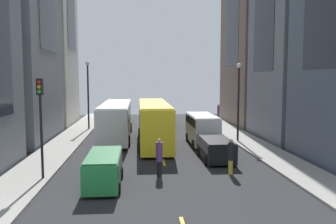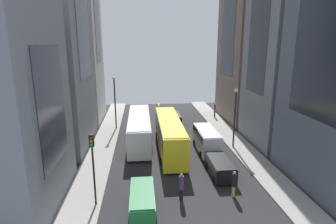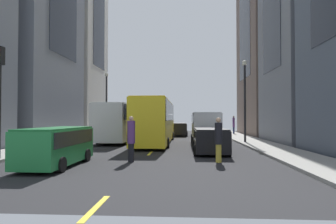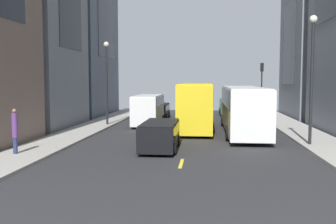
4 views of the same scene
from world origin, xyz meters
The scene contains 20 objects.
ground_plane centered at (0.00, 0.00, 0.00)m, with size 43.02×43.02×0.00m, color #28282B.
sidewalk_west centered at (-8.07, 0.00, 0.07)m, with size 2.87×44.00×0.15m, color #9E9B93.
sidewalk_east centered at (8.07, 0.00, 0.07)m, with size 2.87×44.00×0.15m, color #9E9B93.
lane_stripe_0 centered at (0.00, -21.00, 0.01)m, with size 0.16×2.00×0.01m, color yellow.
lane_stripe_1 centered at (0.00, -10.50, 0.01)m, with size 0.16×2.00×0.01m, color yellow.
lane_stripe_2 centered at (0.00, 0.00, 0.01)m, with size 0.16×2.00×0.01m, color yellow.
lane_stripe_3 centered at (0.00, 10.50, 0.01)m, with size 0.16×2.00×0.01m, color yellow.
building_west_0 centered at (-14.35, -13.57, 7.64)m, with size 9.37×10.48×15.27m.
city_bus_white centered at (-3.79, -0.47, 2.01)m, with size 2.80×12.88×3.35m.
streetcar_yellow centered at (-0.36, -3.39, 2.12)m, with size 2.70×13.00×3.59m.
delivery_van_white centered at (3.76, -4.31, 1.51)m, with size 2.25×5.88×2.58m.
car_green_0 centered at (-3.55, -15.39, 1.01)m, with size 1.89×4.63×1.71m.
car_black_1 centered at (1.41, 7.06, 0.92)m, with size 2.02×4.64×1.56m.
car_black_2 centered at (3.65, -10.16, 0.89)m, with size 2.07×4.45×1.50m.
pedestrian_walking_far centered at (3.72, -13.84, 1.15)m, with size 0.37×0.37×2.16m.
pedestrian_crossing_near centered at (-0.51, -13.93, 1.18)m, with size 0.38×0.38×2.23m.
pedestrian_crossing_mid centered at (8.44, 9.68, 1.37)m, with size 0.29×0.29×2.28m.
traffic_light_near_corner centered at (-7.04, -14.20, 4.02)m, with size 0.32×0.44×5.53m.
streetlamp_near centered at (7.14, -3.55, 4.37)m, with size 0.44×0.44×6.87m.
streetlamp_far centered at (-7.14, 5.18, 4.64)m, with size 0.44×0.44×7.37m.
Camera 4 is at (-1.12, 28.11, 3.85)m, focal length 41.38 mm.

